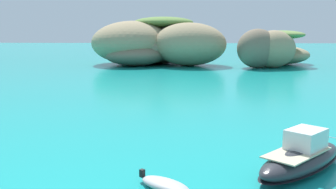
{
  "coord_description": "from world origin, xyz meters",
  "views": [
    {
      "loc": [
        5.22,
        -11.2,
        6.88
      ],
      "look_at": [
        3.87,
        16.74,
        2.25
      ],
      "focal_mm": 41.75,
      "sensor_mm": 36.0,
      "label": 1
    }
  ],
  "objects_px": {
    "islet_small": "(272,50)",
    "dinghy_tender": "(165,185)",
    "islet_large": "(156,44)",
    "motorboat_charcoal": "(302,158)"
  },
  "relations": [
    {
      "from": "motorboat_charcoal",
      "to": "islet_large",
      "type": "bearing_deg",
      "value": 101.12
    },
    {
      "from": "islet_large",
      "to": "dinghy_tender",
      "type": "xyz_separation_m",
      "value": [
        5.5,
        -64.13,
        -3.78
      ]
    },
    {
      "from": "islet_large",
      "to": "motorboat_charcoal",
      "type": "height_order",
      "value": "islet_large"
    },
    {
      "from": "islet_large",
      "to": "islet_small",
      "type": "relative_size",
      "value": 1.43
    },
    {
      "from": "islet_small",
      "to": "dinghy_tender",
      "type": "bearing_deg",
      "value": -106.05
    },
    {
      "from": "islet_small",
      "to": "dinghy_tender",
      "type": "height_order",
      "value": "islet_small"
    },
    {
      "from": "islet_large",
      "to": "islet_small",
      "type": "xyz_separation_m",
      "value": [
        22.65,
        -4.51,
        -0.88
      ]
    },
    {
      "from": "motorboat_charcoal",
      "to": "dinghy_tender",
      "type": "height_order",
      "value": "motorboat_charcoal"
    },
    {
      "from": "dinghy_tender",
      "to": "islet_small",
      "type": "bearing_deg",
      "value": 73.95
    },
    {
      "from": "islet_small",
      "to": "motorboat_charcoal",
      "type": "height_order",
      "value": "islet_small"
    }
  ]
}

